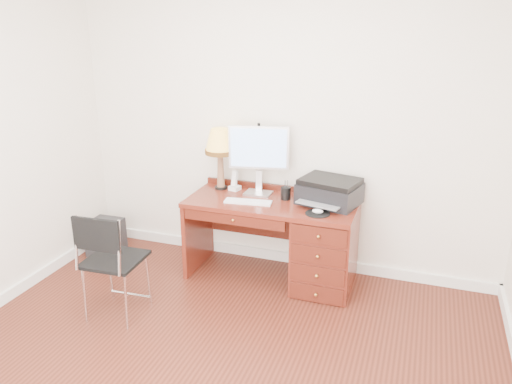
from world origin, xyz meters
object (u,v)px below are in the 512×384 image
at_px(printer, 330,191).
at_px(chair, 109,255).
at_px(equipment_box, 106,237).
at_px(monitor, 259,151).
at_px(leg_lamp, 220,145).
at_px(desk, 306,240).
at_px(phone, 235,184).

distance_m(printer, chair, 1.91).
distance_m(printer, equipment_box, 2.34).
xyz_separation_m(monitor, leg_lamp, (-0.38, 0.00, 0.03)).
distance_m(monitor, leg_lamp, 0.39).
xyz_separation_m(desk, equipment_box, (-2.06, -0.08, -0.24)).
relative_size(leg_lamp, equipment_box, 1.63).
bearing_deg(printer, leg_lamp, -169.26).
height_order(leg_lamp, phone, leg_lamp).
relative_size(phone, chair, 0.21).
relative_size(printer, phone, 2.99).
distance_m(desk, monitor, 0.90).
height_order(desk, equipment_box, desk).
xyz_separation_m(monitor, equipment_box, (-1.56, -0.25, -0.97)).
bearing_deg(phone, leg_lamp, -165.21).
bearing_deg(desk, monitor, 161.91).
bearing_deg(monitor, equipment_box, 177.66).
xyz_separation_m(monitor, printer, (0.66, -0.05, -0.29)).
bearing_deg(phone, desk, 1.69).
xyz_separation_m(printer, phone, (-0.91, 0.05, -0.05)).
bearing_deg(chair, equipment_box, 124.65).
xyz_separation_m(monitor, chair, (-0.82, -1.21, -0.60)).
relative_size(monitor, phone, 3.26).
bearing_deg(printer, equipment_box, -161.32).
distance_m(phone, chair, 1.37).
bearing_deg(equipment_box, desk, 1.25).
bearing_deg(desk, phone, 167.32).
relative_size(desk, monitor, 2.39).
distance_m(monitor, phone, 0.42).
height_order(monitor, equipment_box, monitor).
height_order(monitor, printer, monitor).
relative_size(monitor, chair, 0.69).
bearing_deg(phone, monitor, 13.19).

